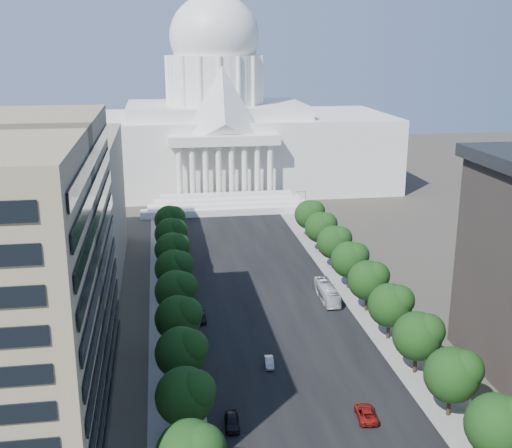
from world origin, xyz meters
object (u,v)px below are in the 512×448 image
car_silver (269,362)px  car_dark_b (201,318)px  car_dark_a (232,421)px  car_red (366,413)px  city_bus (327,292)px

car_silver → car_dark_b: bearing=122.8°
car_dark_a → car_silver: bearing=66.7°
car_dark_a → car_dark_b: 34.21m
car_silver → car_red: 19.51m
city_bus → car_dark_b: bearing=-165.2°
car_dark_b → car_silver: bearing=-62.2°
city_bus → car_dark_a: bearing=-119.6°
car_dark_a → car_silver: car_dark_a is taller
car_silver → car_red: size_ratio=0.72×
car_silver → city_bus: (15.97, 24.91, 0.96)m
car_red → car_dark_b: (-19.98, 34.93, -0.11)m
car_dark_a → car_red: size_ratio=0.89×
car_silver → car_dark_b: size_ratio=0.88×
car_red → city_bus: size_ratio=0.47×
car_dark_a → car_dark_b: bearing=95.9°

